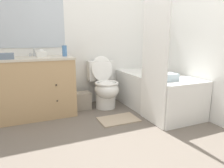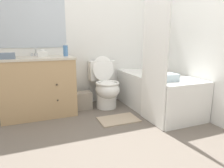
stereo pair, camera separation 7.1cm
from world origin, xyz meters
The scene contains 14 objects.
ground_plane centered at (0.00, 0.00, 0.00)m, with size 14.00×14.00×0.00m, color #6B6056.
wall_back centered at (-0.01, 1.63, 1.25)m, with size 8.00×0.06×2.50m.
wall_right centered at (1.33, 0.80, 1.25)m, with size 0.05×2.61×2.50m.
vanity_cabinet centered at (-0.80, 1.33, 0.44)m, with size 1.02×0.60×0.85m.
sink_faucet centered at (-0.80, 1.53, 0.89)m, with size 0.14×0.12×0.12m.
toilet centered at (0.23, 1.28, 0.35)m, with size 0.42×0.62×0.83m.
bathtub centered at (0.94, 0.87, 0.28)m, with size 0.72×1.48×0.56m.
shower_curtain centered at (0.56, 0.42, 0.93)m, with size 0.01×0.54×1.85m.
wastebasket centered at (-0.14, 1.34, 0.14)m, with size 0.25×0.21×0.27m.
tissue_box centered at (-0.71, 1.39, 0.89)m, with size 0.14×0.12×0.10m.
soap_dispenser centered at (-0.38, 1.35, 0.94)m, with size 0.07×0.07×0.19m.
hand_towel_folded centered at (-1.16, 1.18, 0.89)m, with size 0.21×0.14×0.08m.
bath_towel_folded centered at (0.78, 0.42, 0.61)m, with size 0.26×0.18×0.10m.
bath_mat centered at (0.20, 0.68, 0.01)m, with size 0.54×0.35×0.02m.
Camera 2 is at (-0.85, -1.70, 1.10)m, focal length 32.00 mm.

